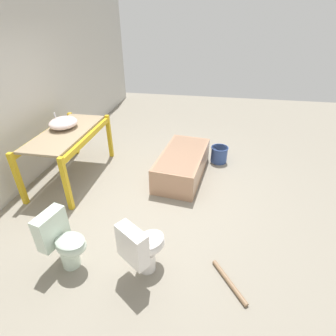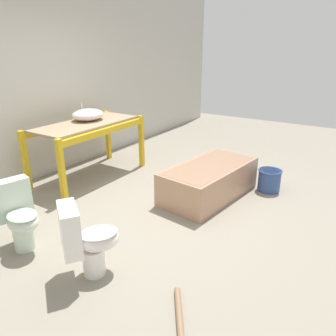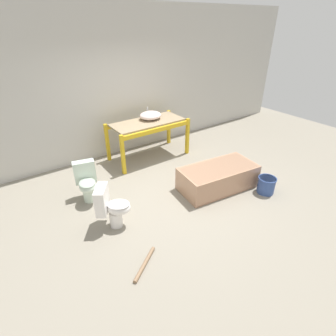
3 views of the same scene
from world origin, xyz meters
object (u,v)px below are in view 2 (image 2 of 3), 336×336
(toilet_near, at_px, (87,239))
(bathtub_main, at_px, (209,178))
(bucket_white, at_px, (269,180))
(sink_basin, at_px, (88,115))
(toilet_far, at_px, (18,215))

(toilet_near, bearing_deg, bathtub_main, -59.91)
(bucket_white, bearing_deg, sink_basin, 108.10)
(toilet_far, bearing_deg, bathtub_main, -13.07)
(bathtub_main, xyz_separation_m, toilet_near, (-2.10, 0.17, 0.11))
(sink_basin, relative_size, bathtub_main, 0.33)
(bathtub_main, height_order, bucket_white, bathtub_main)
(sink_basin, distance_m, bucket_white, 2.89)
(toilet_far, relative_size, bucket_white, 2.14)
(bucket_white, bearing_deg, bathtub_main, 134.15)
(sink_basin, relative_size, toilet_far, 0.72)
(toilet_near, distance_m, toilet_far, 0.90)
(bucket_white, bearing_deg, toilet_far, 148.47)
(bathtub_main, xyz_separation_m, bucket_white, (0.63, -0.65, -0.09))
(sink_basin, bearing_deg, toilet_far, -154.18)
(toilet_near, bearing_deg, bucket_white, -71.98)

